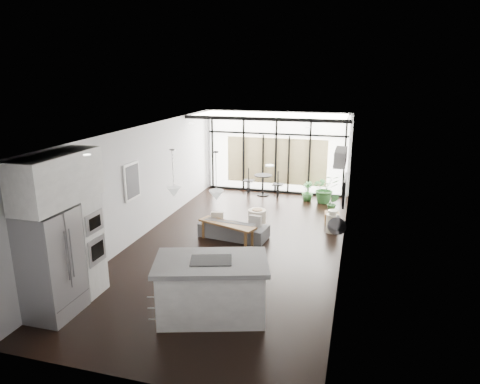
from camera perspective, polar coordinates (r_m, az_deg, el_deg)
The scene contains 28 objects.
floor at distance 10.57m, azimuth -0.44°, elevation -6.97°, with size 5.00×10.00×0.00m, color black.
ceiling at distance 9.83m, azimuth -0.48°, elevation 8.27°, with size 5.00×10.00×0.00m, color white.
wall_left at distance 11.04m, azimuth -13.03°, elevation 1.29°, with size 0.02×10.00×2.80m, color #BCBCBE.
wall_right at distance 9.74m, azimuth 13.82°, elevation -0.68°, with size 0.02×10.00×2.80m, color #BCBCBE.
wall_back at distance 14.86m, azimuth 4.90°, elevation 5.30°, with size 5.00×0.02×2.80m, color #BCBCBE.
wall_front at distance 5.79m, azimuth -14.59°, elevation -12.37°, with size 5.00×0.02×2.80m, color #BCBCBE.
glazing at distance 14.75m, azimuth 4.81°, elevation 5.22°, with size 5.00×0.20×2.80m, color black.
skylight at distance 13.70m, azimuth 4.23°, elevation 10.22°, with size 4.70×1.90×0.06m, color white.
neighbour_building at distance 14.87m, azimuth 4.84°, elevation 4.13°, with size 3.50×0.02×1.60m, color beige.
island at distance 7.49m, azimuth -3.81°, elevation -12.69°, with size 1.90×1.13×1.04m, color white.
cooktop at distance 7.25m, azimuth -3.88°, elevation -9.05°, with size 0.69×0.46×0.01m, color black.
fridge at distance 8.00m, azimuth -23.90°, elevation -8.80°, with size 0.73×0.91×1.88m, color gray.
appliance_column at distance 8.47m, azimuth -20.35°, elevation -5.69°, with size 0.58×0.61×2.26m, color white.
upper_cabinets at distance 7.79m, azimuth -23.18°, elevation 1.62°, with size 0.62×1.75×0.86m, color white.
pendant_left at distance 7.68m, azimuth -8.83°, elevation -0.00°, with size 0.26×0.26×0.18m, color white.
pendant_right at distance 7.39m, azimuth -3.16°, elevation -0.46°, with size 0.26×0.26×0.18m, color white.
sofa at distance 10.87m, azimuth -0.85°, elevation -4.39°, with size 1.74×0.51×0.68m, color #4F4F51.
console_bench at distance 10.62m, azimuth -1.71°, elevation -5.42°, with size 1.53×0.38×0.49m, color brown.
pouf at distance 11.88m, azimuth 2.30°, elevation -3.32°, with size 0.50×0.50×0.40m, color beige.
crate at distance 12.19m, azimuth 12.16°, elevation -3.42°, with size 0.40×0.40×0.30m, color brown.
plant_tall at distance 14.00m, azimuth 11.26°, elevation 0.05°, with size 0.84×0.94×0.73m, color #30672F.
plant_med at distance 14.15m, azimuth 8.95°, elevation -0.45°, with size 0.36×0.64×0.36m, color #30672F.
plant_crate at distance 12.10m, azimuth 12.23°, elevation -2.19°, with size 0.31×0.56×0.25m, color #30672F.
milk_can at distance 11.47m, azimuth 12.19°, elevation -3.83°, with size 0.31×0.31×0.62m, color beige.
bistro_set at distance 14.57m, azimuth 3.08°, elevation 0.92°, with size 1.49×0.60×0.71m, color black.
tv at distance 10.74m, azimuth 13.78°, elevation 0.28°, with size 0.05×1.10×0.65m, color black.
ac_unit at distance 8.73m, azimuth 13.27°, elevation 4.56°, with size 0.22×0.90×0.30m, color white.
framed_art at distance 10.57m, azimuth -14.21°, elevation 1.41°, with size 0.04×0.70×0.90m, color black.
Camera 1 is at (2.70, -9.37, 4.08)m, focal length 32.00 mm.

